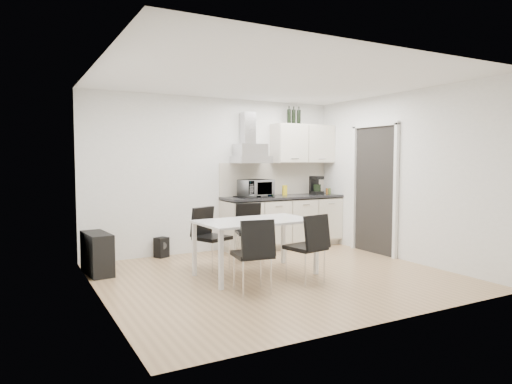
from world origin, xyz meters
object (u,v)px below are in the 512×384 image
chair_far_right (251,233)px  guitar_amp (97,253)px  chair_near_left (252,255)px  kitchenette (284,201)px  dining_table (256,225)px  floor_speaker (162,247)px  chair_far_left (212,239)px  chair_near_right (305,248)px

chair_far_right → guitar_amp: 2.24m
chair_far_right → chair_near_left: bearing=79.4°
kitchenette → dining_table: kitchenette is taller
floor_speaker → chair_far_left: bearing=-94.2°
kitchenette → chair_near_left: size_ratio=2.86×
chair_near_left → guitar_amp: 2.29m
kitchenette → chair_near_left: 2.91m
chair_far_right → floor_speaker: (-1.13, 0.92, -0.28)m
chair_far_left → chair_far_right: 0.75m
guitar_amp → chair_far_right: bearing=-13.0°
chair_near_right → guitar_amp: chair_near_right is taller
guitar_amp → floor_speaker: size_ratio=2.22×
dining_table → chair_far_right: 0.89m
dining_table → guitar_amp: dining_table is taller
kitchenette → chair_near_left: kitchenette is taller
chair_near_left → chair_far_right: bearing=71.1°
chair_near_right → floor_speaker: 2.63m
dining_table → chair_far_right: size_ratio=1.81×
chair_near_right → guitar_amp: (-2.25, 1.70, -0.16)m
guitar_amp → chair_near_right: bearing=-43.1°
chair_far_left → chair_near_right: bearing=99.8°
dining_table → chair_far_left: (-0.39, 0.58, -0.24)m
dining_table → chair_near_left: (-0.42, -0.70, -0.24)m
kitchenette → chair_far_left: bearing=-151.7°
dining_table → chair_far_left: bearing=120.7°
kitchenette → dining_table: (-1.40, -1.54, -0.15)m
kitchenette → floor_speaker: (-2.19, 0.17, -0.67)m
chair_near_right → chair_far_right: bearing=80.7°
kitchenette → floor_speaker: kitchenette is taller
chair_far_right → guitar_amp: size_ratio=1.25×
kitchenette → chair_near_right: (-1.03, -2.18, -0.39)m
dining_table → chair_near_left: bearing=-124.1°
chair_near_right → guitar_amp: bearing=132.2°
chair_near_right → guitar_amp: 2.82m
dining_table → chair_near_left: chair_near_left is taller
floor_speaker → guitar_amp: bearing=-173.4°
chair_far_left → chair_far_right: bearing=173.9°
chair_near_left → kitchenette: bearing=59.0°
chair_far_right → chair_near_left: 1.67m
chair_far_left → chair_far_right: (0.73, 0.21, 0.00)m
chair_near_left → guitar_amp: size_ratio=1.25×
chair_far_left → chair_near_left: size_ratio=1.00×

